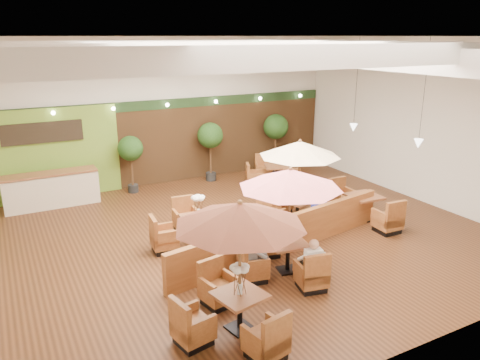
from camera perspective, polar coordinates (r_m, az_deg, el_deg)
room at (r=13.72m, az=-1.61°, el=9.28°), size 14.04×14.00×5.52m
service_counter at (r=16.86m, az=-21.99°, el=-1.11°), size 3.00×0.75×1.18m
booth_divider at (r=12.45m, az=5.55°, el=-6.64°), size 7.16×1.44×1.00m
table_0 at (r=8.67m, az=-0.40°, el=-7.32°), size 2.61×2.72×2.69m
table_1 at (r=10.93m, az=5.80°, el=-2.18°), size 2.56×2.68×2.65m
table_2 at (r=13.93m, az=7.02°, el=1.97°), size 2.57×2.71×2.62m
table_3 at (r=12.86m, az=-6.12°, el=-6.08°), size 1.84×2.71×1.57m
table_4 at (r=15.00m, az=14.76°, el=-3.35°), size 0.98×2.79×1.04m
table_5 at (r=17.93m, az=3.66°, el=0.43°), size 1.92×2.72×0.95m
topiary_0 at (r=17.25m, az=-13.20°, el=3.50°), size 0.91×0.91×2.10m
topiary_1 at (r=18.24m, az=-3.65°, el=5.17°), size 1.00×1.00×2.32m
topiary_2 at (r=19.62m, az=4.39°, el=6.22°), size 1.04×1.04×2.41m
diner_0 at (r=10.69m, az=8.81°, el=-9.48°), size 0.42×0.37×0.78m
diner_1 at (r=12.14m, az=3.35°, el=-5.90°), size 0.41×0.33×0.81m
diner_2 at (r=10.93m, az=1.62°, el=-8.55°), size 0.41×0.46×0.83m
diner_3 at (r=13.58m, az=9.37°, el=-3.54°), size 0.43×0.37×0.81m
diner_4 at (r=13.59m, az=9.37°, el=-3.63°), size 0.41×0.38×0.75m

